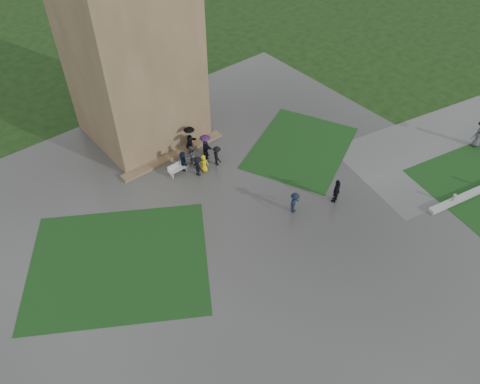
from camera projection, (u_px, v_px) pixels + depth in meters
ground at (263, 235)px, 30.97m from camera, size 120.00×120.00×0.00m
plaza at (243, 218)px, 32.08m from camera, size 34.00×34.00×0.02m
lawn_inset_left at (119, 263)px, 29.29m from camera, size 14.10×13.46×0.01m
lawn_inset_right at (301, 148)px, 37.64m from camera, size 11.12×10.15×0.01m
tower at (127, 28)px, 33.10m from camera, size 8.00×8.00×18.00m
tower_plinth at (174, 155)px, 36.79m from camera, size 9.00×0.80×0.22m
bench at (178, 168)px, 35.10m from camera, size 1.56×0.49×0.90m
visitor_cluster at (200, 150)px, 35.76m from camera, size 3.51×3.79×2.66m
pedestrian_mid at (295, 203)px, 31.91m from camera, size 1.23×0.92×1.70m
pedestrian_near at (337, 191)px, 32.62m from camera, size 1.28×0.99×1.93m
pedestrian_path at (479, 134)px, 36.99m from camera, size 0.99×1.02×2.32m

